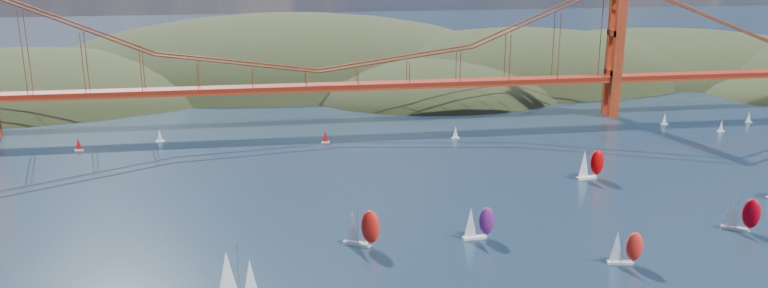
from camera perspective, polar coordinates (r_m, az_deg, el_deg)
headlands at (r=396.45m, az=0.64°, el=3.41°), size 725.00×225.00×96.00m
bridge at (r=286.99m, az=-5.42°, el=7.57°), size 552.00×12.00×55.00m
sloop_navy at (r=153.92m, az=-11.33°, el=-10.28°), size 10.21×7.26×15.04m
racer_0 at (r=181.74m, az=-1.79°, el=-6.28°), size 9.53×7.35×10.80m
racer_1 at (r=181.03m, az=17.90°, el=-7.48°), size 7.97×4.18×8.94m
racer_2 at (r=211.25m, az=25.55°, el=-4.75°), size 8.88×7.22×10.16m
racer_3 at (r=238.41m, az=15.44°, el=-1.45°), size 9.15×4.58×10.29m
racer_rwb at (r=187.46m, az=7.19°, el=-5.93°), size 8.09×3.36×9.25m
distant_boat_2 at (r=280.52m, az=-22.26°, el=-0.00°), size 3.00×2.00×4.70m
distant_boat_3 at (r=282.26m, az=-16.72°, el=0.62°), size 3.00×2.00×4.70m
distant_boat_4 at (r=314.41m, az=20.59°, el=1.81°), size 3.00×2.00×4.70m
distant_boat_5 at (r=311.25m, az=24.31°, el=1.27°), size 3.00×2.00×4.70m
distant_boat_6 at (r=331.21m, az=26.04°, el=1.88°), size 3.00×2.00×4.70m
distant_boat_8 at (r=275.73m, az=5.46°, el=0.88°), size 3.00×2.00×4.70m
distant_boat_9 at (r=270.11m, az=-4.49°, el=0.59°), size 3.00×2.00×4.70m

